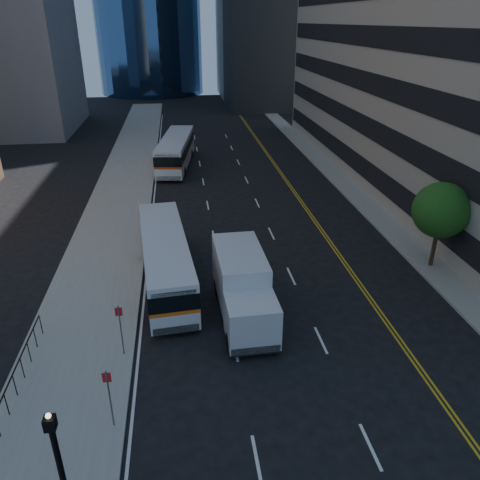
{
  "coord_description": "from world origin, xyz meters",
  "views": [
    {
      "loc": [
        -5.5,
        -14.9,
        13.42
      ],
      "look_at": [
        -2.57,
        7.36,
        2.8
      ],
      "focal_mm": 35.0,
      "sensor_mm": 36.0,
      "label": 1
    }
  ],
  "objects_px": {
    "bus_rear": "(176,151)",
    "box_truck": "(243,287)",
    "lamp_post": "(62,474)",
    "street_tree": "(441,210)",
    "bus_front": "(165,258)"
  },
  "relations": [
    {
      "from": "bus_rear",
      "to": "box_truck",
      "type": "distance_m",
      "value": 27.14
    },
    {
      "from": "lamp_post",
      "to": "box_truck",
      "type": "distance_m",
      "value": 12.15
    },
    {
      "from": "lamp_post",
      "to": "street_tree",
      "type": "bearing_deg",
      "value": 37.87
    },
    {
      "from": "street_tree",
      "to": "box_truck",
      "type": "distance_m",
      "value": 12.51
    },
    {
      "from": "street_tree",
      "to": "box_truck",
      "type": "relative_size",
      "value": 0.76
    },
    {
      "from": "street_tree",
      "to": "bus_rear",
      "type": "distance_m",
      "value": 27.76
    },
    {
      "from": "bus_rear",
      "to": "box_truck",
      "type": "bearing_deg",
      "value": -75.64
    },
    {
      "from": "box_truck",
      "to": "bus_rear",
      "type": "bearing_deg",
      "value": 94.63
    },
    {
      "from": "street_tree",
      "to": "bus_front",
      "type": "distance_m",
      "value": 15.75
    },
    {
      "from": "lamp_post",
      "to": "bus_front",
      "type": "bearing_deg",
      "value": 80.47
    },
    {
      "from": "bus_front",
      "to": "box_truck",
      "type": "xyz_separation_m",
      "value": [
        3.78,
        -3.9,
        0.17
      ]
    },
    {
      "from": "bus_rear",
      "to": "box_truck",
      "type": "height_order",
      "value": "box_truck"
    },
    {
      "from": "bus_front",
      "to": "bus_rear",
      "type": "bearing_deg",
      "value": 82.76
    },
    {
      "from": "bus_front",
      "to": "box_truck",
      "type": "distance_m",
      "value": 5.43
    },
    {
      "from": "bus_rear",
      "to": "lamp_post",
      "type": "bearing_deg",
      "value": -86.86
    }
  ]
}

